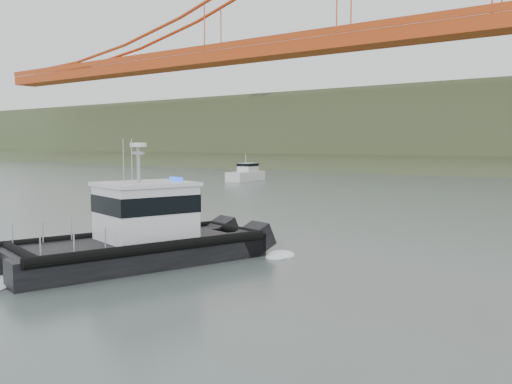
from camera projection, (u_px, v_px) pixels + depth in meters
ground at (82, 266)px, 22.11m from camera, size 400.00×400.00×0.00m
patrol_boat at (139, 233)px, 22.41m from camera, size 6.18×10.76×4.93m
motorboat at (246, 174)px, 73.66m from camera, size 3.04×6.77×3.59m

